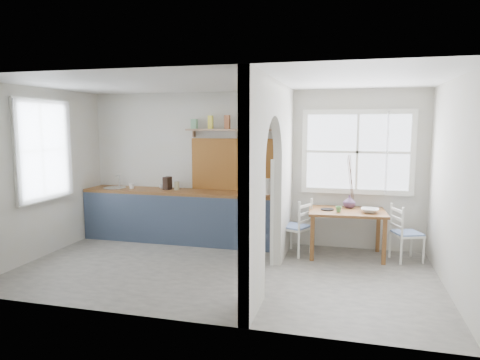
% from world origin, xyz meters
% --- Properties ---
extents(floor, '(5.80, 3.20, 0.01)m').
position_xyz_m(floor, '(0.00, 0.00, 0.00)').
color(floor, gray).
rests_on(floor, ground).
extents(ceiling, '(5.80, 3.20, 0.01)m').
position_xyz_m(ceiling, '(0.00, 0.00, 2.60)').
color(ceiling, beige).
rests_on(ceiling, walls).
extents(walls, '(5.81, 3.21, 2.60)m').
position_xyz_m(walls, '(0.00, 0.00, 1.30)').
color(walls, beige).
rests_on(walls, floor).
extents(partition, '(0.12, 3.20, 2.60)m').
position_xyz_m(partition, '(0.70, 0.06, 1.45)').
color(partition, beige).
rests_on(partition, floor).
extents(kitchen_window, '(0.10, 1.16, 1.50)m').
position_xyz_m(kitchen_window, '(-2.87, 0.00, 1.65)').
color(kitchen_window, white).
rests_on(kitchen_window, walls).
extents(nook_window, '(1.76, 0.10, 1.30)m').
position_xyz_m(nook_window, '(1.80, 1.56, 1.60)').
color(nook_window, white).
rests_on(nook_window, walls).
extents(counter, '(3.50, 0.60, 0.90)m').
position_xyz_m(counter, '(-1.13, 1.33, 0.46)').
color(counter, brown).
rests_on(counter, floor).
extents(sink, '(0.40, 0.40, 0.02)m').
position_xyz_m(sink, '(-2.43, 1.30, 0.89)').
color(sink, silver).
rests_on(sink, counter).
extents(backsplash, '(1.65, 0.03, 0.90)m').
position_xyz_m(backsplash, '(-0.20, 1.58, 1.35)').
color(backsplash, brown).
rests_on(backsplash, walls).
extents(shelf, '(1.75, 0.20, 0.21)m').
position_xyz_m(shelf, '(-0.20, 1.49, 2.00)').
color(shelf, '#A57F5E').
rests_on(shelf, walls).
extents(pendant_lamp, '(0.26, 0.26, 0.16)m').
position_xyz_m(pendant_lamp, '(0.15, 1.15, 1.88)').
color(pendant_lamp, '#F1E6C3').
rests_on(pendant_lamp, ceiling).
extents(utensil_rail, '(0.02, 0.50, 0.02)m').
position_xyz_m(utensil_rail, '(0.61, 0.90, 1.45)').
color(utensil_rail, silver).
rests_on(utensil_rail, partition).
extents(dining_table, '(1.21, 0.85, 0.72)m').
position_xyz_m(dining_table, '(1.67, 1.13, 0.36)').
color(dining_table, brown).
rests_on(dining_table, floor).
extents(chair_left, '(0.54, 0.54, 0.88)m').
position_xyz_m(chair_left, '(0.88, 1.05, 0.44)').
color(chair_left, silver).
rests_on(chair_left, floor).
extents(chair_right, '(0.51, 0.51, 0.85)m').
position_xyz_m(chair_right, '(2.55, 1.11, 0.43)').
color(chair_right, silver).
rests_on(chair_right, floor).
extents(kettle, '(0.26, 0.24, 0.26)m').
position_xyz_m(kettle, '(0.38, 1.30, 1.03)').
color(kettle, silver).
rests_on(kettle, counter).
extents(mug_a, '(0.12, 0.12, 0.10)m').
position_xyz_m(mug_a, '(-2.07, 1.27, 0.95)').
color(mug_a, white).
rests_on(mug_a, counter).
extents(mug_b, '(0.14, 0.14, 0.08)m').
position_xyz_m(mug_b, '(-1.54, 1.40, 0.94)').
color(mug_b, silver).
rests_on(mug_b, counter).
extents(knife_block, '(0.13, 0.16, 0.23)m').
position_xyz_m(knife_block, '(-1.41, 1.33, 1.01)').
color(knife_block, black).
rests_on(knife_block, counter).
extents(jar, '(0.09, 0.09, 0.15)m').
position_xyz_m(jar, '(-1.24, 1.35, 0.97)').
color(jar, tan).
rests_on(jar, counter).
extents(towel_magenta, '(0.02, 0.03, 0.57)m').
position_xyz_m(towel_magenta, '(0.58, 1.00, 0.28)').
color(towel_magenta, '#A22853').
rests_on(towel_magenta, counter).
extents(towel_orange, '(0.02, 0.03, 0.44)m').
position_xyz_m(towel_orange, '(0.58, 0.95, 0.25)').
color(towel_orange, '#C84705').
rests_on(towel_orange, counter).
extents(bowl, '(0.29, 0.29, 0.06)m').
position_xyz_m(bowl, '(2.00, 1.04, 0.76)').
color(bowl, silver).
rests_on(bowl, dining_table).
extents(table_cup, '(0.11, 0.11, 0.09)m').
position_xyz_m(table_cup, '(1.55, 0.97, 0.77)').
color(table_cup, '#53974F').
rests_on(table_cup, dining_table).
extents(plate, '(0.21, 0.21, 0.02)m').
position_xyz_m(plate, '(1.37, 1.09, 0.73)').
color(plate, black).
rests_on(plate, dining_table).
extents(vase, '(0.22, 0.22, 0.20)m').
position_xyz_m(vase, '(1.70, 1.34, 0.82)').
color(vase, '#49314D').
rests_on(vase, dining_table).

